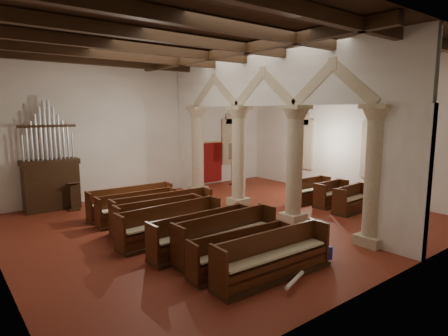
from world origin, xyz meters
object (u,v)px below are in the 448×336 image
processional_banner (232,170)px  nave_pew_0 (274,263)px  lectern (73,198)px  aisle_pew_0 (352,203)px  pipe_organ (51,175)px

processional_banner → nave_pew_0: (-6.33, -9.35, -0.44)m
lectern → aisle_pew_0: lectern is taller
processional_banner → lectern: bearing=164.1°
nave_pew_0 → lectern: bearing=103.1°
pipe_organ → aisle_pew_0: (9.06, -7.55, -1.03)m
aisle_pew_0 → lectern: bearing=137.1°
pipe_organ → nave_pew_0: size_ratio=1.35×
lectern → aisle_pew_0: 10.91m
lectern → processional_banner: processional_banner is taller
lectern → nave_pew_0: (1.87, -9.15, -0.12)m
pipe_organ → processional_banner: size_ratio=1.84×
pipe_organ → lectern: bearing=-46.5°
nave_pew_0 → aisle_pew_0: (6.58, 2.25, -0.02)m
lectern → nave_pew_0: lectern is taller
pipe_organ → nave_pew_0: pipe_organ is taller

